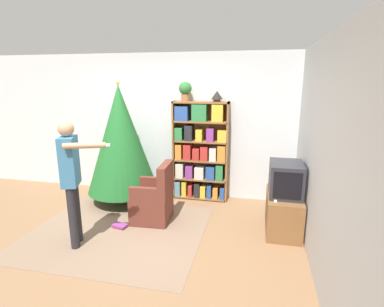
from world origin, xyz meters
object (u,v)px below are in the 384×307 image
object	(u,v)px
christmas_tree	(121,139)
armchair	(154,201)
bookshelf	(200,152)
table_lamp	(217,96)
standing_person	(71,174)
potted_plant	(185,90)
television	(286,179)

from	to	relation	value
christmas_tree	armchair	world-z (taller)	christmas_tree
bookshelf	table_lamp	xyz separation A→B (m)	(0.28, 0.01, 1.00)
bookshelf	standing_person	world-z (taller)	bookshelf
standing_person	potted_plant	size ratio (longest dim) A/B	5.00
christmas_tree	television	bearing A→B (deg)	-10.52
television	standing_person	distance (m)	2.86
television	armchair	xyz separation A→B (m)	(-1.92, -0.10, -0.46)
bookshelf	christmas_tree	xyz separation A→B (m)	(-1.31, -0.43, 0.26)
television	christmas_tree	xyz separation A→B (m)	(-2.71, 0.50, 0.35)
christmas_tree	table_lamp	world-z (taller)	christmas_tree
television	potted_plant	size ratio (longest dim) A/B	1.76
bookshelf	potted_plant	world-z (taller)	potted_plant
potted_plant	table_lamp	xyz separation A→B (m)	(0.55, -0.00, -0.09)
standing_person	christmas_tree	bearing A→B (deg)	160.74
standing_person	table_lamp	world-z (taller)	table_lamp
armchair	potted_plant	xyz separation A→B (m)	(0.24, 1.05, 1.64)
potted_plant	television	bearing A→B (deg)	-29.45
armchair	table_lamp	distance (m)	2.03
television	potted_plant	xyz separation A→B (m)	(-1.67, 0.94, 1.18)
standing_person	potted_plant	world-z (taller)	potted_plant
christmas_tree	bookshelf	bearing A→B (deg)	18.35
christmas_tree	potted_plant	distance (m)	1.40
armchair	standing_person	bearing A→B (deg)	-44.04
bookshelf	table_lamp	distance (m)	1.04
bookshelf	potted_plant	distance (m)	1.12
standing_person	potted_plant	distance (m)	2.39
christmas_tree	table_lamp	size ratio (longest dim) A/B	10.60
christmas_tree	armchair	bearing A→B (deg)	-37.38
potted_plant	armchair	bearing A→B (deg)	-103.13
armchair	bookshelf	bearing A→B (deg)	150.46
christmas_tree	potted_plant	xyz separation A→B (m)	(1.04, 0.44, 0.83)
bookshelf	television	bearing A→B (deg)	-33.77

